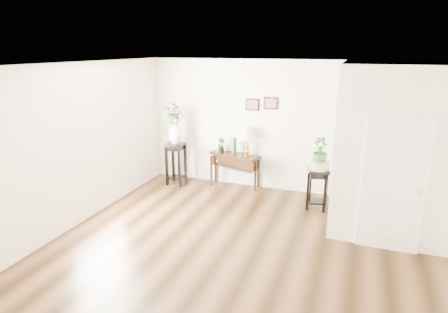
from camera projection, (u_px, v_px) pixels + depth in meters
The scene contains 20 objects.
floor at pixel (242, 249), 5.85m from camera, with size 6.00×5.50×0.02m, color #4F301A.
ceiling at pixel (245, 65), 5.06m from camera, with size 6.00×5.50×0.02m, color white.
wall_back at pixel (282, 127), 7.94m from camera, with size 6.00×0.02×2.80m, color silver.
wall_front at pixel (141, 260), 2.98m from camera, with size 6.00×0.02×2.80m, color silver.
wall_left at pixel (77, 146), 6.44m from camera, with size 0.02×5.50×2.80m, color silver.
partition at pixel (392, 147), 6.37m from camera, with size 1.80×1.95×2.80m, color silver.
door at pixel (393, 186), 5.56m from camera, with size 0.90×0.05×2.10m, color silver.
art_print_left at pixel (252, 105), 8.01m from camera, with size 0.30×0.02×0.25m, color black.
art_print_right at pixel (271, 103), 7.86m from camera, with size 0.30×0.02×0.25m, color black.
wall_ornament at pixel (338, 105), 6.61m from camera, with size 0.51×0.51×0.07m, color #B5903B.
console_table at pixel (235, 170), 8.38m from camera, with size 1.15×0.38×0.77m, color black.
table_lamp at pixel (247, 139), 8.08m from camera, with size 0.36×0.36×0.62m, color gold.
green_vase at pixel (235, 146), 8.23m from camera, with size 0.07×0.07×0.36m, color #073918.
potted_plant at pixel (221, 145), 8.33m from camera, with size 0.18×0.15×0.33m, color #205117.
plant_stand_a at pixel (176, 164), 8.51m from camera, with size 0.38×0.38×0.96m, color black.
porcelain_vase at pixel (175, 133), 8.31m from camera, with size 0.29×0.29×0.50m, color silver, non-canonical shape.
lily_arrangement at pixel (174, 115), 8.20m from camera, with size 0.44×0.38×0.49m, color #205117.
plant_stand_b at pixel (317, 189), 7.23m from camera, with size 0.38×0.38×0.80m, color black.
ceramic_bowl at pixel (319, 165), 7.09m from camera, with size 0.37×0.37×0.16m, color #BAAE95.
narcissus at pixel (320, 151), 7.01m from camera, with size 0.28×0.28×0.50m, color #205117.
Camera 1 is at (1.52, -4.99, 3.03)m, focal length 30.00 mm.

